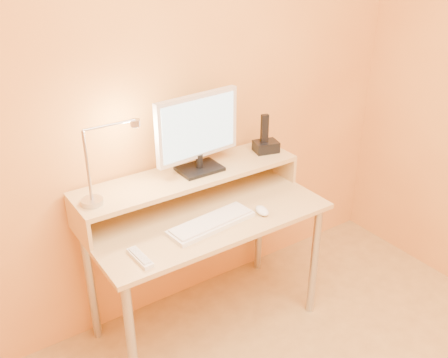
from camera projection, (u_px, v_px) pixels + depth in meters
wall_back at (169, 95)px, 2.48m from camera, size 3.00×0.04×2.50m
desk_leg_fl at (132, 345)px, 2.19m from camera, size 0.04×0.04×0.69m
desk_leg_fr at (314, 261)px, 2.74m from camera, size 0.04×0.04×0.69m
desk_leg_bl at (91, 285)px, 2.56m from camera, size 0.04×0.04×0.69m
desk_leg_br at (259, 222)px, 3.11m from camera, size 0.04×0.04×0.69m
desk_lower at (205, 215)px, 2.49m from camera, size 1.20×0.60×0.02m
shelf_riser_left at (78, 223)px, 2.27m from camera, size 0.02×0.30×0.14m
shelf_riser_right at (278, 163)px, 2.86m from camera, size 0.02×0.30×0.14m
desk_shelf at (189, 175)px, 2.53m from camera, size 1.20×0.30×0.02m
monitor_foot at (200, 169)px, 2.55m from camera, size 0.22×0.16×0.02m
monitor_neck at (199, 161)px, 2.53m from camera, size 0.04×0.04×0.07m
monitor_panel at (198, 126)px, 2.46m from camera, size 0.48×0.08×0.33m
monitor_back at (195, 125)px, 2.47m from camera, size 0.43×0.06×0.28m
monitor_screen at (199, 127)px, 2.44m from camera, size 0.44×0.05×0.28m
lamp_base at (92, 202)px, 2.23m from camera, size 0.10×0.10×0.02m
lamp_post at (87, 166)px, 2.15m from camera, size 0.01×0.01×0.33m
lamp_arm at (109, 125)px, 2.14m from camera, size 0.24×0.01×0.01m
lamp_head at (135, 123)px, 2.21m from camera, size 0.04×0.04×0.03m
lamp_bulb at (135, 126)px, 2.21m from camera, size 0.03×0.03×0.00m
phone_dock at (266, 146)px, 2.76m from camera, size 0.15×0.13×0.06m
phone_handset at (265, 129)px, 2.70m from camera, size 0.04×0.03×0.16m
phone_led at (278, 148)px, 2.74m from camera, size 0.01×0.00×0.04m
keyboard at (211, 223)px, 2.37m from camera, size 0.45×0.18×0.02m
mouse at (262, 211)px, 2.47m from camera, size 0.08×0.11×0.03m
remote_control at (140, 258)px, 2.13m from camera, size 0.05×0.17×0.02m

